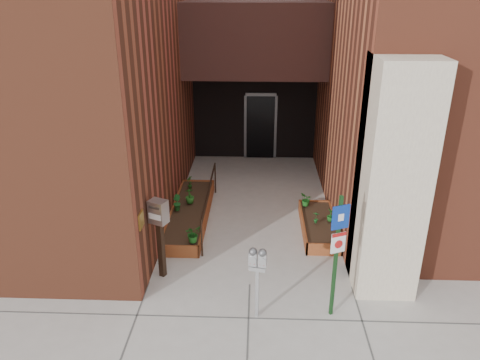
# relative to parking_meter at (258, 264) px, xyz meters

# --- Properties ---
(ground) EXTENTS (80.00, 80.00, 0.00)m
(ground) POSITION_rel_parking_meter_xyz_m (-0.15, 0.92, -1.07)
(ground) COLOR #9E9991
(ground) RESTS_ON ground
(architecture) EXTENTS (20.00, 14.60, 10.00)m
(architecture) POSITION_rel_parking_meter_xyz_m (-0.33, 7.81, 3.91)
(architecture) COLOR brown
(architecture) RESTS_ON ground
(planter_left) EXTENTS (0.90, 3.60, 0.30)m
(planter_left) POSITION_rel_parking_meter_xyz_m (-1.70, 3.62, -0.94)
(planter_left) COLOR brown
(planter_left) RESTS_ON ground
(planter_right) EXTENTS (0.80, 2.20, 0.30)m
(planter_right) POSITION_rel_parking_meter_xyz_m (1.45, 3.12, -0.94)
(planter_right) COLOR brown
(planter_right) RESTS_ON ground
(handrail) EXTENTS (0.04, 3.34, 0.90)m
(handrail) POSITION_rel_parking_meter_xyz_m (-1.20, 3.57, -0.33)
(handrail) COLOR black
(handrail) RESTS_ON ground
(parking_meter) EXTENTS (0.32, 0.17, 1.39)m
(parking_meter) POSITION_rel_parking_meter_xyz_m (0.00, 0.00, 0.00)
(parking_meter) COLOR #A7A7A9
(parking_meter) RESTS_ON ground
(sign_post) EXTENTS (0.30, 0.14, 2.34)m
(sign_post) POSITION_rel_parking_meter_xyz_m (1.33, 0.09, 0.37)
(sign_post) COLOR #143817
(sign_post) RESTS_ON ground
(payment_dropbox) EXTENTS (0.41, 0.36, 1.68)m
(payment_dropbox) POSITION_rel_parking_meter_xyz_m (-1.91, 1.17, 0.14)
(payment_dropbox) COLOR black
(payment_dropbox) RESTS_ON ground
(shrub_left_a) EXTENTS (0.48, 0.48, 0.38)m
(shrub_left_a) POSITION_rel_parking_meter_xyz_m (-1.40, 2.02, -0.59)
(shrub_left_a) COLOR #1B5919
(shrub_left_a) RESTS_ON planter_left
(shrub_left_b) EXTENTS (0.30, 0.30, 0.40)m
(shrub_left_b) POSITION_rel_parking_meter_xyz_m (-2.00, 3.52, -0.58)
(shrub_left_b) COLOR #1B6022
(shrub_left_b) RESTS_ON planter_left
(shrub_left_c) EXTENTS (0.27, 0.27, 0.40)m
(shrub_left_c) POSITION_rel_parking_meter_xyz_m (-1.73, 3.92, -0.58)
(shrub_left_c) COLOR #23621C
(shrub_left_c) RESTS_ON planter_left
(shrub_left_d) EXTENTS (0.24, 0.24, 0.37)m
(shrub_left_d) POSITION_rel_parking_meter_xyz_m (-1.86, 4.81, -0.59)
(shrub_left_d) COLOR #1F5317
(shrub_left_d) RESTS_ON planter_left
(shrub_right_a) EXTENTS (0.17, 0.17, 0.30)m
(shrub_right_a) POSITION_rel_parking_meter_xyz_m (1.70, 3.08, -0.63)
(shrub_right_a) COLOR #195718
(shrub_right_a) RESTS_ON planter_right
(shrub_right_b) EXTENTS (0.21, 0.21, 0.29)m
(shrub_right_b) POSITION_rel_parking_meter_xyz_m (1.36, 2.97, -0.63)
(shrub_right_b) COLOR #19591F
(shrub_right_b) RESTS_ON planter_right
(shrub_right_c) EXTENTS (0.33, 0.33, 0.34)m
(shrub_right_c) POSITION_rel_parking_meter_xyz_m (1.20, 3.87, -0.61)
(shrub_right_c) COLOR #1C611B
(shrub_right_c) RESTS_ON planter_right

